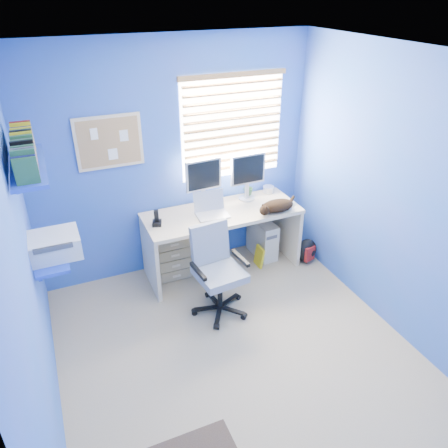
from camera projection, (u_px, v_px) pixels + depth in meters
name	position (u px, v px, depth m)	size (l,w,h in m)	color
floor	(237.00, 352.00, 3.90)	(3.00, 3.20, 0.00)	tan
ceiling	(243.00, 56.00, 2.68)	(3.00, 3.20, 0.00)	white
wall_back	(175.00, 161.00, 4.57)	(3.00, 0.01, 2.50)	blue
wall_front	(387.00, 392.00, 2.00)	(3.00, 0.01, 2.50)	blue
wall_left	(26.00, 279.00, 2.77)	(0.01, 3.20, 2.50)	blue
wall_right	(395.00, 198.00, 3.81)	(0.01, 3.20, 2.50)	blue
desk	(222.00, 241.00, 4.86)	(1.68, 0.65, 0.74)	#CBB28C
laptop	(212.00, 206.00, 4.54)	(0.33, 0.26, 0.22)	silver
monitor_left	(203.00, 183.00, 4.67)	(0.40, 0.12, 0.54)	silver
monitor_right	(247.00, 177.00, 4.81)	(0.40, 0.12, 0.54)	silver
phone	(157.00, 217.00, 4.38)	(0.09, 0.11, 0.17)	black
mug	(248.00, 192.00, 4.99)	(0.10, 0.09, 0.10)	#2A5B30
cd_spindle	(268.00, 189.00, 5.10)	(0.13, 0.13, 0.07)	silver
cat	(277.00, 206.00, 4.65)	(0.37, 0.19, 0.13)	black
tower_pc	(262.00, 238.00, 5.19)	(0.19, 0.44, 0.45)	beige
drawer_boxes	(172.00, 254.00, 4.81)	(0.35, 0.28, 0.54)	tan
yellow_book	(259.00, 257.00, 5.04)	(0.03, 0.17, 0.24)	yellow
backpack	(306.00, 251.00, 5.10)	(0.25, 0.19, 0.29)	black
office_chair	(218.00, 281.00, 4.26)	(0.57, 0.57, 0.90)	black
window_blinds	(233.00, 127.00, 4.62)	(1.15, 0.05, 1.10)	white
corkboard	(109.00, 142.00, 4.18)	(0.64, 0.02, 0.52)	#CBB28C
wall_shelves	(38.00, 201.00, 3.33)	(0.42, 0.90, 1.05)	blue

